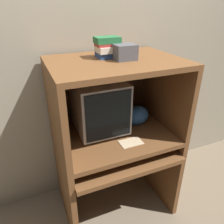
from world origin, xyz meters
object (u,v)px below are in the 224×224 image
Objects in this scene: snack_bag at (137,115)px; book_stack at (108,47)px; storage_box at (125,52)px; crt_monitor at (100,106)px; keyboard at (108,157)px; mouse at (139,147)px.

book_stack is (-0.26, 0.02, 0.58)m from snack_bag.
book_stack is 0.13m from storage_box.
crt_monitor is at bearing 142.84° from storage_box.
crt_monitor is at bearing 174.88° from snack_bag.
book_stack is at bearing -6.79° from crt_monitor.
crt_monitor is 2.39× the size of book_stack.
keyboard is at bearing -113.41° from book_stack.
book_stack is at bearing 66.59° from keyboard.
storage_box reaches higher than keyboard.
storage_box reaches higher than mouse.
crt_monitor is 2.08× the size of snack_bag.
keyboard is 2.91× the size of storage_box.
book_stack reaches higher than storage_box.
mouse is 0.27m from snack_bag.
mouse is at bearing -40.28° from crt_monitor.
storage_box is (0.17, 0.11, 0.75)m from keyboard.
crt_monitor reaches higher than keyboard.
snack_bag is 1.15× the size of book_stack.
crt_monitor is 7.22× the size of mouse.
storage_box is (-0.18, -0.09, 0.56)m from snack_bag.
storage_box is at bearing -52.96° from book_stack.
keyboard is at bearing -96.06° from crt_monitor.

